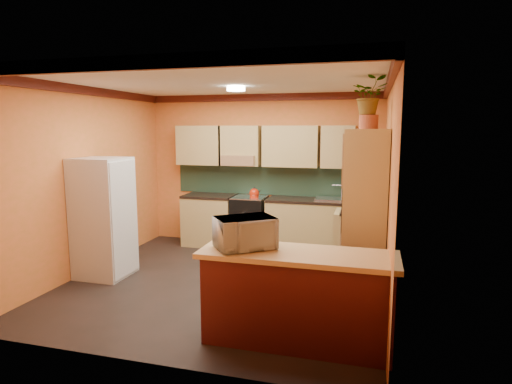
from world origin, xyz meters
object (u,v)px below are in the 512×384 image
Objects in this scene: stove at (250,222)px; base_cabinets_back at (284,225)px; pantry at (365,218)px; microwave at (245,233)px; breakfast_bar at (297,301)px; fridge at (103,218)px.

base_cabinets_back is at bearing 0.00° from stove.
base_cabinets_back is at bearing 125.11° from pantry.
base_cabinets_back is 0.63m from stove.
pantry is (1.38, -1.96, 0.61)m from base_cabinets_back.
microwave reaches higher than stove.
breakfast_bar is 3.19× the size of microwave.
pantry reaches higher than stove.
base_cabinets_back and breakfast_bar have the same top height.
stove is at bearing 67.57° from microwave.
base_cabinets_back is 2.47m from pantry.
breakfast_bar is (0.78, -3.17, 0.00)m from base_cabinets_back.
fridge is (-1.60, -1.95, 0.39)m from stove.
base_cabinets_back is 3.27m from breakfast_bar.
fridge is at bearing -129.29° from stove.
base_cabinets_back is 2.99m from fridge.
microwave is (-0.53, 0.00, 0.65)m from breakfast_bar.
base_cabinets_back is 1.74× the size of pantry.
breakfast_bar is at bearing -22.12° from fridge.
pantry reaches higher than microwave.
microwave reaches higher than breakfast_bar.
pantry is at bearing -54.89° from base_cabinets_back.
base_cabinets_back is 6.46× the size of microwave.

